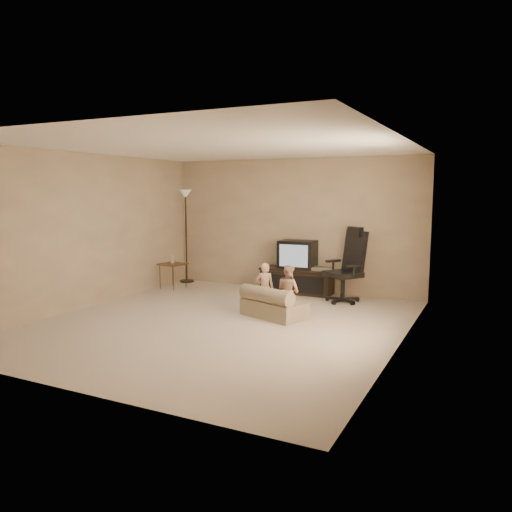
% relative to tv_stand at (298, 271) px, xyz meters
% --- Properties ---
extents(floor, '(5.50, 5.50, 0.00)m').
position_rel_tv_stand_xyz_m(floor, '(-0.20, -2.49, -0.41)').
color(floor, beige).
rests_on(floor, ground).
extents(room_shell, '(5.50, 5.50, 5.50)m').
position_rel_tv_stand_xyz_m(room_shell, '(-0.20, -2.49, 1.11)').
color(room_shell, white).
rests_on(room_shell, floor).
extents(tv_stand, '(1.39, 0.56, 0.98)m').
position_rel_tv_stand_xyz_m(tv_stand, '(0.00, 0.00, 0.00)').
color(tv_stand, black).
rests_on(tv_stand, floor).
extents(office_chair, '(0.82, 0.83, 1.28)m').
position_rel_tv_stand_xyz_m(office_chair, '(1.03, -0.33, 0.05)').
color(office_chair, black).
rests_on(office_chair, floor).
extents(side_table, '(0.50, 0.50, 0.66)m').
position_rel_tv_stand_xyz_m(side_table, '(-2.36, -0.64, 0.07)').
color(side_table, brown).
rests_on(side_table, floor).
extents(floor_lamp, '(0.30, 0.30, 1.92)m').
position_rel_tv_stand_xyz_m(floor_lamp, '(-2.50, 0.06, 0.99)').
color(floor_lamp, black).
rests_on(floor_lamp, floor).
extents(child_sofa, '(1.09, 0.83, 0.47)m').
position_rel_tv_stand_xyz_m(child_sofa, '(0.32, -1.86, -0.22)').
color(child_sofa, tan).
rests_on(child_sofa, floor).
extents(toddler_left, '(0.34, 0.29, 0.78)m').
position_rel_tv_stand_xyz_m(toddler_left, '(0.08, -1.60, -0.02)').
color(toddler_left, '#D5A485').
rests_on(toddler_left, floor).
extents(toddler_right, '(0.43, 0.34, 0.77)m').
position_rel_tv_stand_xyz_m(toddler_right, '(0.48, -1.61, -0.02)').
color(toddler_right, '#D5A485').
rests_on(toddler_right, floor).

